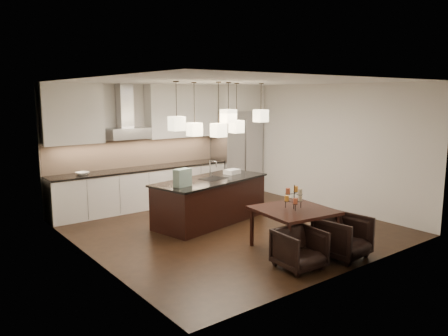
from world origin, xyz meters
TOP-DOWN VIEW (x-y plane):
  - floor at (0.00, 0.00)m, footprint 5.50×5.50m
  - ceiling at (0.00, 0.00)m, footprint 5.50×5.50m
  - wall_back at (0.00, 2.76)m, footprint 5.50×0.02m
  - wall_front at (0.00, -2.76)m, footprint 5.50×0.02m
  - wall_left at (-2.76, 0.00)m, footprint 0.02×5.50m
  - wall_right at (2.76, 0.00)m, footprint 0.02×5.50m
  - refrigerator at (2.10, 2.38)m, footprint 1.20×0.72m
  - fridge_panel at (2.10, 2.38)m, footprint 1.26×0.72m
  - lower_cabinets at (-0.62, 2.43)m, footprint 4.21×0.62m
  - countertop at (-0.62, 2.43)m, footprint 4.21×0.66m
  - backsplash at (-0.62, 2.73)m, footprint 4.21×0.02m
  - upper_cab_left at (-2.10, 2.57)m, footprint 1.25×0.35m
  - upper_cab_right at (0.55, 2.57)m, footprint 1.85×0.35m
  - hood_canopy at (-0.93, 2.48)m, footprint 0.90×0.52m
  - hood_chimney at (-0.93, 2.59)m, footprint 0.30×0.28m
  - fruit_bowl at (-2.02, 2.38)m, footprint 0.32×0.32m
  - island_body at (-0.07, 0.56)m, footprint 2.55×1.45m
  - island_top at (-0.07, 0.56)m, footprint 2.65×1.54m
  - faucet at (0.01, 0.68)m, footprint 0.14×0.25m
  - tote_bag at (-0.90, 0.29)m, footprint 0.36×0.24m
  - food_container at (0.65, 0.75)m, footprint 0.37×0.29m
  - dining_table at (0.08, -1.59)m, footprint 1.29×1.29m
  - candelabra at (0.08, -1.59)m, footprint 0.37×0.37m
  - candle_a at (0.21, -1.61)m, footprint 0.08×0.08m
  - candle_b at (0.03, -1.47)m, footprint 0.08×0.08m
  - candle_c at (0.00, -1.69)m, footprint 0.08×0.08m
  - candle_d at (0.19, -1.52)m, footprint 0.08×0.08m
  - candle_e at (-0.04, -1.56)m, footprint 0.08×0.08m
  - candle_f at (0.08, -1.71)m, footprint 0.08×0.08m
  - armchair_left at (-0.45, -2.22)m, footprint 0.69×0.71m
  - armchair_right at (0.42, -2.33)m, footprint 0.79×0.81m
  - pendant_a at (-0.94, 0.40)m, footprint 0.24×0.24m
  - pendant_b at (-0.29, 0.79)m, footprint 0.24×0.24m
  - pendant_c at (0.17, 0.29)m, footprint 0.24×0.24m
  - pendant_d at (0.67, 0.64)m, footprint 0.24×0.24m
  - pendant_e at (1.15, 0.42)m, footprint 0.24×0.24m
  - pendant_f at (-0.09, 0.26)m, footprint 0.24×0.24m

SIDE VIEW (x-z plane):
  - floor at x=0.00m, z-range -0.02..0.00m
  - armchair_left at x=-0.45m, z-range 0.00..0.60m
  - armchair_right at x=0.42m, z-range 0.00..0.67m
  - dining_table at x=0.08m, z-range 0.00..0.69m
  - island_body at x=-0.07m, z-range 0.00..0.85m
  - lower_cabinets at x=-0.62m, z-range 0.00..0.88m
  - candle_a at x=0.21m, z-range 0.81..0.90m
  - candle_b at x=0.03m, z-range 0.81..0.90m
  - candle_c at x=0.00m, z-range 0.81..0.90m
  - island_top at x=-0.07m, z-range 0.85..0.88m
  - candelabra at x=0.08m, z-range 0.69..1.10m
  - countertop at x=-0.62m, z-range 0.88..0.92m
  - food_container at x=0.65m, z-range 0.88..0.98m
  - fruit_bowl at x=-2.02m, z-range 0.92..0.98m
  - candle_d at x=0.19m, z-range 0.96..1.05m
  - candle_e at x=-0.04m, z-range 0.96..1.05m
  - candle_f at x=0.08m, z-range 0.96..1.05m
  - tote_bag at x=-0.90m, z-range 0.88..1.21m
  - faucet at x=0.01m, z-range 0.88..1.25m
  - refrigerator at x=2.10m, z-range 0.00..2.15m
  - backsplash at x=-0.62m, z-range 0.92..1.55m
  - wall_back at x=0.00m, z-range 0.00..2.80m
  - wall_front at x=0.00m, z-range 0.00..2.80m
  - wall_left at x=-2.76m, z-range 0.00..2.80m
  - wall_right at x=2.76m, z-range 0.00..2.80m
  - hood_canopy at x=-0.93m, z-range 1.60..1.84m
  - pendant_b at x=-0.29m, z-range 1.75..2.01m
  - pendant_f at x=-0.09m, z-range 1.76..2.02m
  - pendant_d at x=0.67m, z-range 1.77..2.03m
  - pendant_a at x=-0.94m, z-range 1.91..2.17m
  - pendant_e at x=1.15m, z-range 1.99..2.25m
  - pendant_c at x=0.17m, z-range 2.02..2.28m
  - upper_cab_left at x=-2.10m, z-range 1.55..2.80m
  - upper_cab_right at x=0.55m, z-range 1.55..2.80m
  - hood_chimney at x=-0.93m, z-range 1.84..2.80m
  - fridge_panel at x=2.10m, z-range 2.15..2.80m
  - ceiling at x=0.00m, z-range 2.80..2.82m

